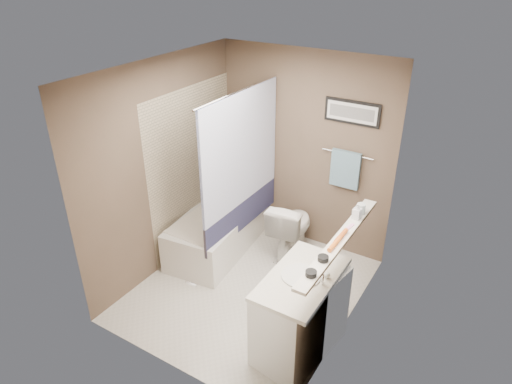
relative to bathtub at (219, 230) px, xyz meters
The scene contains 34 objects.
ground 0.93m from the bathtub, 33.51° to the right, with size 2.50×2.50×0.00m, color silver.
ceiling 2.31m from the bathtub, 33.51° to the right, with size 2.20×2.50×0.04m, color white.
wall_back 1.42m from the bathtub, 44.36° to the left, with size 2.20×0.04×2.40m, color brown.
wall_front 2.11m from the bathtub, 66.52° to the right, with size 2.20×0.04×2.40m, color brown.
wall_left 1.12m from the bathtub, 123.60° to the right, with size 0.04×2.50×2.40m, color brown.
wall_right 2.12m from the bathtub, 15.18° to the right, with size 0.04×2.50×2.40m, color brown.
tile_surround 0.82m from the bathtub, behind, with size 0.02×1.55×2.00m, color #C0B091.
curtain_rod 1.83m from the bathtub, ahead, with size 0.02×0.02×1.55m, color silver.
curtain_upper 1.20m from the bathtub, ahead, with size 0.03×1.45×1.28m, color white.
curtain_lower 0.48m from the bathtub, ahead, with size 0.03×1.45×0.36m, color #292A4C.
mirror 2.38m from the bathtub, 19.36° to the right, with size 0.02×1.60×1.00m, color silver.
shelf 2.08m from the bathtub, 19.91° to the right, with size 0.12×1.60×0.03m, color silver.
towel_bar 1.82m from the bathtub, 28.93° to the left, with size 0.02×0.02×0.60m, color silver.
towel 1.71m from the bathtub, 28.25° to the left, with size 0.34×0.05×0.44m, color #96C7DB.
art_frame 2.14m from the bathtub, 29.50° to the left, with size 0.62×0.03×0.26m, color black.
art_mat 2.13m from the bathtub, 29.03° to the left, with size 0.56×0.00×0.20m, color white.
art_image 2.13m from the bathtub, 28.93° to the left, with size 0.50×0.00×0.13m, color #595959.
door 2.30m from the bathtub, 53.21° to the right, with size 0.80×0.02×2.00m, color silver.
door_handle 2.09m from the bathtub, 60.10° to the right, with size 0.02×0.02×0.10m, color silver.
bathtub is the anchor object (origin of this frame).
tub_rim 0.25m from the bathtub, 153.43° to the right, with size 0.56×1.36×0.02m, color white.
toilet 0.90m from the bathtub, 23.82° to the left, with size 0.41×0.72×0.74m, color white.
vanity 1.88m from the bathtub, 31.18° to the right, with size 0.50×0.90×0.80m, color white.
countertop 1.95m from the bathtub, 31.34° to the right, with size 0.54×0.96×0.04m, color beige.
sink_basin 1.95m from the bathtub, 31.50° to the right, with size 0.34×0.34×0.01m, color silver.
faucet_spout 2.12m from the bathtub, 28.54° to the right, with size 0.02×0.02×0.10m, color silver.
faucet_knob 2.08m from the bathtub, 26.00° to the right, with size 0.05×0.05×0.05m, color white.
candle_bowl_near 2.34m from the bathtub, 34.67° to the right, with size 0.09×0.09×0.04m, color black.
candle_bowl_far 2.23m from the bathtub, 29.51° to the right, with size 0.09×0.09×0.04m, color black.
hair_brush_front 2.14m from the bathtub, 23.51° to the right, with size 0.04×0.04×0.22m, color orange.
hair_brush_back 2.09m from the bathtub, 19.38° to the right, with size 0.04×0.04×0.22m, color #CB571C.
pink_comb 2.03m from the bathtub, 13.93° to the right, with size 0.03×0.16×0.01m, color #FA99CA.
glass_jar 2.01m from the bathtub, ahead, with size 0.08×0.08×0.10m, color silver.
soap_bottle 2.03m from the bathtub, ahead, with size 0.07×0.07×0.16m, color #999999.
Camera 1 is at (2.12, -3.33, 3.32)m, focal length 32.00 mm.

